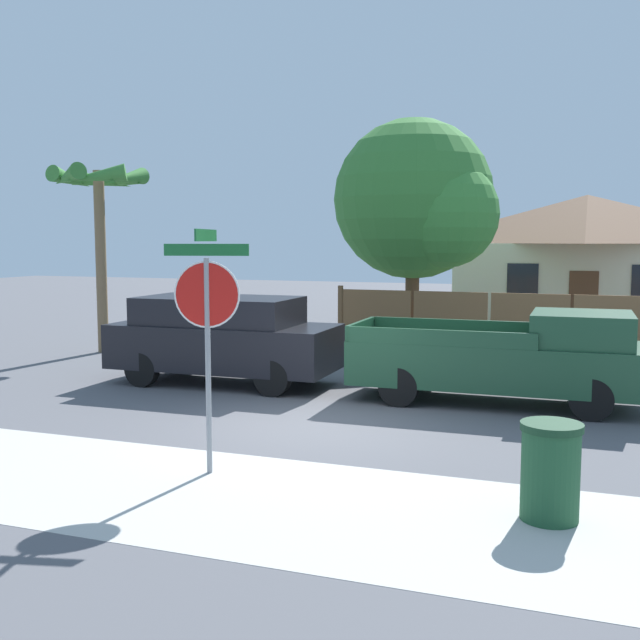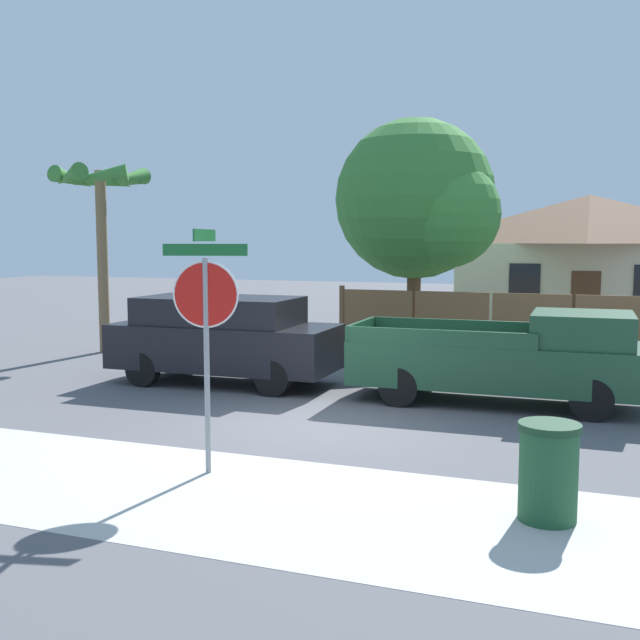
{
  "view_description": "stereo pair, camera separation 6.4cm",
  "coord_description": "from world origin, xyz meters",
  "px_view_note": "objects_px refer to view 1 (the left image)",
  "views": [
    {
      "loc": [
        4.09,
        -11.2,
        2.98
      ],
      "look_at": [
        -0.31,
        0.95,
        1.6
      ],
      "focal_mm": 42.0,
      "sensor_mm": 36.0,
      "label": 1
    },
    {
      "loc": [
        4.15,
        -11.17,
        2.98
      ],
      "look_at": [
        -0.31,
        0.95,
        1.6
      ],
      "focal_mm": 42.0,
      "sensor_mm": 36.0,
      "label": 2
    }
  ],
  "objects_px": {
    "red_suv": "(223,337)",
    "stop_sign": "(207,308)",
    "oak_tree": "(420,203)",
    "orange_pickup": "(509,358)",
    "house": "(586,257)",
    "palm_tree": "(99,194)",
    "trash_bin": "(550,471)"
  },
  "relations": [
    {
      "from": "palm_tree",
      "to": "orange_pickup",
      "type": "relative_size",
      "value": 0.93
    },
    {
      "from": "trash_bin",
      "to": "house",
      "type": "bearing_deg",
      "value": 89.66
    },
    {
      "from": "palm_tree",
      "to": "stop_sign",
      "type": "relative_size",
      "value": 1.57
    },
    {
      "from": "orange_pickup",
      "to": "trash_bin",
      "type": "distance_m",
      "value": 5.78
    },
    {
      "from": "stop_sign",
      "to": "red_suv",
      "type": "bearing_deg",
      "value": 101.99
    },
    {
      "from": "oak_tree",
      "to": "orange_pickup",
      "type": "bearing_deg",
      "value": -65.92
    },
    {
      "from": "palm_tree",
      "to": "red_suv",
      "type": "bearing_deg",
      "value": -29.56
    },
    {
      "from": "orange_pickup",
      "to": "trash_bin",
      "type": "relative_size",
      "value": 4.99
    },
    {
      "from": "trash_bin",
      "to": "orange_pickup",
      "type": "bearing_deg",
      "value": 100.12
    },
    {
      "from": "house",
      "to": "oak_tree",
      "type": "relative_size",
      "value": 1.42
    },
    {
      "from": "red_suv",
      "to": "stop_sign",
      "type": "height_order",
      "value": "stop_sign"
    },
    {
      "from": "oak_tree",
      "to": "orange_pickup",
      "type": "relative_size",
      "value": 1.22
    },
    {
      "from": "house",
      "to": "stop_sign",
      "type": "height_order",
      "value": "house"
    },
    {
      "from": "house",
      "to": "trash_bin",
      "type": "relative_size",
      "value": 8.66
    },
    {
      "from": "orange_pickup",
      "to": "stop_sign",
      "type": "xyz_separation_m",
      "value": [
        -3.18,
        -5.48,
        1.28
      ]
    },
    {
      "from": "oak_tree",
      "to": "orange_pickup",
      "type": "height_order",
      "value": "oak_tree"
    },
    {
      "from": "red_suv",
      "to": "stop_sign",
      "type": "relative_size",
      "value": 1.5
    },
    {
      "from": "stop_sign",
      "to": "orange_pickup",
      "type": "bearing_deg",
      "value": 46.25
    },
    {
      "from": "red_suv",
      "to": "orange_pickup",
      "type": "height_order",
      "value": "red_suv"
    },
    {
      "from": "oak_tree",
      "to": "trash_bin",
      "type": "height_order",
      "value": "oak_tree"
    },
    {
      "from": "red_suv",
      "to": "trash_bin",
      "type": "xyz_separation_m",
      "value": [
        6.82,
        -5.68,
        -0.45
      ]
    },
    {
      "from": "house",
      "to": "palm_tree",
      "type": "bearing_deg",
      "value": -134.9
    },
    {
      "from": "red_suv",
      "to": "stop_sign",
      "type": "bearing_deg",
      "value": -65.07
    },
    {
      "from": "red_suv",
      "to": "trash_bin",
      "type": "bearing_deg",
      "value": -40.44
    },
    {
      "from": "house",
      "to": "palm_tree",
      "type": "relative_size",
      "value": 1.87
    },
    {
      "from": "palm_tree",
      "to": "red_suv",
      "type": "relative_size",
      "value": 1.05
    },
    {
      "from": "oak_tree",
      "to": "house",
      "type": "bearing_deg",
      "value": 59.33
    },
    {
      "from": "palm_tree",
      "to": "trash_bin",
      "type": "relative_size",
      "value": 4.63
    },
    {
      "from": "house",
      "to": "stop_sign",
      "type": "xyz_separation_m",
      "value": [
        -4.32,
        -20.39,
        -0.25
      ]
    },
    {
      "from": "house",
      "to": "oak_tree",
      "type": "distance_m",
      "value": 8.88
    },
    {
      "from": "orange_pickup",
      "to": "red_suv",
      "type": "bearing_deg",
      "value": 179.38
    },
    {
      "from": "oak_tree",
      "to": "red_suv",
      "type": "xyz_separation_m",
      "value": [
        -2.49,
        -7.41,
        -3.07
      ]
    }
  ]
}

